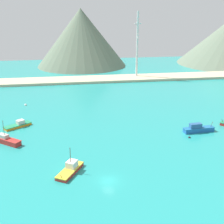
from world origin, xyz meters
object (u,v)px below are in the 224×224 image
object	(u,v)px
fishing_boat_8	(198,129)
buoy_0	(26,105)
buoy_1	(189,138)
fishing_boat_7	(6,140)
fishing_boat_2	(70,169)
fishing_boat_5	(18,125)
radio_tower	(137,45)

from	to	relation	value
fishing_boat_8	buoy_0	distance (m)	66.36
buoy_1	buoy_0	bearing A→B (deg)	142.82
fishing_boat_7	buoy_0	size ratio (longest dim) A/B	9.60
fishing_boat_2	fishing_boat_7	size ratio (longest dim) A/B	1.00
buoy_1	fishing_boat_8	bearing A→B (deg)	41.62
fishing_boat_7	fishing_boat_8	size ratio (longest dim) A/B	0.91
fishing_boat_5	fishing_boat_8	xyz separation A→B (m)	(55.70, -12.77, 0.36)
fishing_boat_7	buoy_1	size ratio (longest dim) A/B	13.05
fishing_boat_7	fishing_boat_8	world-z (taller)	fishing_boat_7
fishing_boat_5	fishing_boat_7	world-z (taller)	fishing_boat_7
fishing_boat_2	fishing_boat_8	world-z (taller)	fishing_boat_2
buoy_0	radio_tower	distance (m)	71.05
fishing_boat_2	fishing_boat_5	distance (m)	34.57
buoy_0	fishing_boat_8	bearing A→B (deg)	-32.21
fishing_boat_7	radio_tower	world-z (taller)	radio_tower
fishing_boat_2	fishing_boat_7	xyz separation A→B (m)	(-17.76, 18.65, 0.13)
fishing_boat_7	buoy_1	world-z (taller)	fishing_boat_7
fishing_boat_2	buoy_0	world-z (taller)	fishing_boat_2
fishing_boat_8	buoy_0	xyz separation A→B (m)	(-56.15, 35.37, -0.87)
fishing_boat_5	fishing_boat_7	bearing A→B (deg)	-97.80
fishing_boat_5	buoy_0	world-z (taller)	fishing_boat_5
buoy_0	buoy_1	size ratio (longest dim) A/B	1.36
fishing_boat_8	fishing_boat_2	bearing A→B (deg)	-155.77
fishing_boat_5	fishing_boat_8	world-z (taller)	fishing_boat_8
fishing_boat_7	buoy_0	xyz separation A→B (m)	(1.19, 34.52, -0.77)
fishing_boat_8	buoy_1	distance (m)	5.94
fishing_boat_8	buoy_0	size ratio (longest dim) A/B	10.60
fishing_boat_5	buoy_1	world-z (taller)	fishing_boat_5
buoy_1	fishing_boat_7	bearing A→B (deg)	174.88
fishing_boat_5	fishing_boat_8	distance (m)	57.15
fishing_boat_5	fishing_boat_8	size ratio (longest dim) A/B	0.87
fishing_boat_8	radio_tower	distance (m)	78.75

